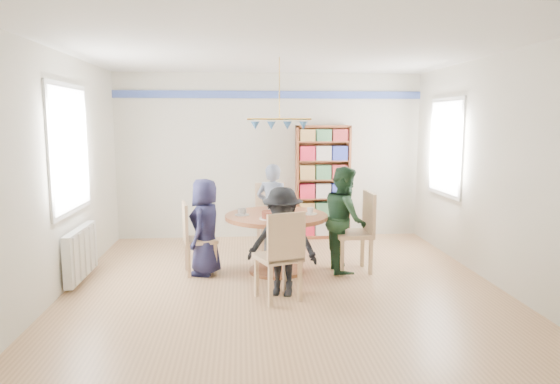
{
  "coord_description": "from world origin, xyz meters",
  "views": [
    {
      "loc": [
        -0.49,
        -5.72,
        1.92
      ],
      "look_at": [
        0.0,
        0.4,
        1.05
      ],
      "focal_mm": 32.0,
      "sensor_mm": 36.0,
      "label": 1
    }
  ],
  "objects": [
    {
      "name": "person_far",
      "position": [
        -0.03,
        1.38,
        0.66
      ],
      "size": [
        0.56,
        0.46,
        1.32
      ],
      "primitive_type": "imported",
      "rotation": [
        0.0,
        0.0,
        2.81
      ],
      "color": "gray",
      "rests_on": "ground"
    },
    {
      "name": "chair_left",
      "position": [
        -1.08,
        0.5,
        0.5
      ],
      "size": [
        0.48,
        0.48,
        0.91
      ],
      "color": "tan",
      "rests_on": "ground"
    },
    {
      "name": "dining_table",
      "position": [
        -0.04,
        0.48,
        0.56
      ],
      "size": [
        1.3,
        1.3,
        0.75
      ],
      "color": "brown",
      "rests_on": "ground"
    },
    {
      "name": "bookshelf",
      "position": [
        0.86,
        2.34,
        0.91
      ],
      "size": [
        0.88,
        0.27,
        1.86
      ],
      "color": "brown",
      "rests_on": "ground"
    },
    {
      "name": "chair_right",
      "position": [
        1.03,
        0.44,
        0.57
      ],
      "size": [
        0.47,
        0.47,
        1.03
      ],
      "color": "tan",
      "rests_on": "ground"
    },
    {
      "name": "chair_far",
      "position": [
        -0.04,
        1.53,
        0.56
      ],
      "size": [
        0.5,
        0.5,
        1.02
      ],
      "color": "tan",
      "rests_on": "ground"
    },
    {
      "name": "person_near",
      "position": [
        -0.04,
        -0.38,
        0.61
      ],
      "size": [
        0.88,
        0.67,
        1.21
      ],
      "primitive_type": "imported",
      "rotation": [
        0.0,
        0.0,
        -0.32
      ],
      "color": "black",
      "rests_on": "ground"
    },
    {
      "name": "person_right",
      "position": [
        0.84,
        0.49,
        0.68
      ],
      "size": [
        0.53,
        0.67,
        1.36
      ],
      "primitive_type": "imported",
      "rotation": [
        0.0,
        0.0,
        1.55
      ],
      "color": "#1B3621",
      "rests_on": "ground"
    },
    {
      "name": "chair_near",
      "position": [
        -0.06,
        -0.58,
        0.54
      ],
      "size": [
        0.57,
        0.57,
        0.98
      ],
      "color": "tan",
      "rests_on": "ground"
    },
    {
      "name": "radiator",
      "position": [
        -2.42,
        0.3,
        0.35
      ],
      "size": [
        0.12,
        1.0,
        0.6
      ],
      "color": "silver",
      "rests_on": "ground"
    },
    {
      "name": "person_left",
      "position": [
        -0.94,
        0.47,
        0.61
      ],
      "size": [
        0.52,
        0.67,
        1.22
      ],
      "primitive_type": "imported",
      "rotation": [
        0.0,
        0.0,
        -1.83
      ],
      "color": "#191937",
      "rests_on": "ground"
    },
    {
      "name": "room_shell",
      "position": [
        -0.26,
        0.87,
        1.65
      ],
      "size": [
        5.0,
        5.0,
        5.0
      ],
      "color": "white",
      "rests_on": "ground"
    },
    {
      "name": "tableware",
      "position": [
        -0.06,
        0.5,
        0.81
      ],
      "size": [
        1.05,
        1.05,
        0.28
      ],
      "color": "white",
      "rests_on": "dining_table"
    },
    {
      "name": "ground",
      "position": [
        0.0,
        0.0,
        0.0
      ],
      "size": [
        5.0,
        5.0,
        0.0
      ],
      "primitive_type": "plane",
      "color": "tan"
    }
  ]
}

